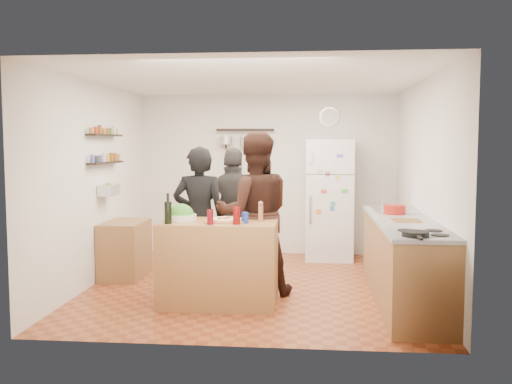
# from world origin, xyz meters

# --- Properties ---
(room_shell) EXTENTS (4.20, 4.20, 4.20)m
(room_shell) POSITION_xyz_m (0.00, 0.39, 1.25)
(room_shell) COLOR brown
(room_shell) RESTS_ON ground
(prep_island) EXTENTS (1.25, 0.72, 0.91)m
(prep_island) POSITION_xyz_m (-0.32, -0.82, 0.46)
(prep_island) COLOR olive
(prep_island) RESTS_ON floor
(pizza_board) EXTENTS (0.42, 0.34, 0.02)m
(pizza_board) POSITION_xyz_m (-0.24, -0.84, 0.92)
(pizza_board) COLOR #9A6438
(pizza_board) RESTS_ON prep_island
(pizza) EXTENTS (0.34, 0.34, 0.02)m
(pizza) POSITION_xyz_m (-0.24, -0.84, 0.94)
(pizza) COLOR beige
(pizza) RESTS_ON pizza_board
(salad_bowl) EXTENTS (0.33, 0.33, 0.07)m
(salad_bowl) POSITION_xyz_m (-0.74, -0.77, 0.94)
(salad_bowl) COLOR silver
(salad_bowl) RESTS_ON prep_island
(wine_bottle) EXTENTS (0.08, 0.08, 0.23)m
(wine_bottle) POSITION_xyz_m (-0.82, -1.04, 1.03)
(wine_bottle) COLOR black
(wine_bottle) RESTS_ON prep_island
(wine_glass_near) EXTENTS (0.07, 0.07, 0.16)m
(wine_glass_near) POSITION_xyz_m (-0.37, -1.06, 0.99)
(wine_glass_near) COLOR #5E080F
(wine_glass_near) RESTS_ON prep_island
(wine_glass_far) EXTENTS (0.08, 0.08, 0.19)m
(wine_glass_far) POSITION_xyz_m (-0.10, -1.02, 1.00)
(wine_glass_far) COLOR #5F0908
(wine_glass_far) RESTS_ON prep_island
(pepper_mill) EXTENTS (0.05, 0.05, 0.17)m
(pepper_mill) POSITION_xyz_m (0.13, -0.77, 1.00)
(pepper_mill) COLOR #935A3D
(pepper_mill) RESTS_ON prep_island
(salt_canister) EXTENTS (0.07, 0.07, 0.12)m
(salt_canister) POSITION_xyz_m (-0.02, -0.94, 0.97)
(salt_canister) COLOR navy
(salt_canister) RESTS_ON prep_island
(person_left) EXTENTS (0.65, 0.45, 1.71)m
(person_left) POSITION_xyz_m (-0.64, -0.28, 0.86)
(person_left) COLOR black
(person_left) RESTS_ON floor
(person_center) EXTENTS (1.03, 0.87, 1.87)m
(person_center) POSITION_xyz_m (0.02, -0.35, 0.94)
(person_center) COLOR black
(person_center) RESTS_ON floor
(person_back) EXTENTS (1.01, 0.46, 1.70)m
(person_back) POSITION_xyz_m (-0.28, 0.24, 0.85)
(person_back) COLOR #2D2928
(person_back) RESTS_ON floor
(counter_run) EXTENTS (0.63, 2.63, 0.90)m
(counter_run) POSITION_xyz_m (1.70, -0.55, 0.45)
(counter_run) COLOR #9E7042
(counter_run) RESTS_ON floor
(stove_top) EXTENTS (0.60, 0.62, 0.02)m
(stove_top) POSITION_xyz_m (1.70, -1.50, 0.91)
(stove_top) COLOR white
(stove_top) RESTS_ON counter_run
(skillet) EXTENTS (0.24, 0.24, 0.05)m
(skillet) POSITION_xyz_m (1.60, -1.70, 0.94)
(skillet) COLOR black
(skillet) RESTS_ON stove_top
(sink) EXTENTS (0.50, 0.80, 0.03)m
(sink) POSITION_xyz_m (1.70, 0.30, 0.92)
(sink) COLOR silver
(sink) RESTS_ON counter_run
(cutting_board) EXTENTS (0.30, 0.40, 0.02)m
(cutting_board) POSITION_xyz_m (1.70, -0.64, 0.91)
(cutting_board) COLOR #986537
(cutting_board) RESTS_ON counter_run
(red_bowl) EXTENTS (0.26, 0.26, 0.11)m
(red_bowl) POSITION_xyz_m (1.65, -0.08, 0.97)
(red_bowl) COLOR #A71D13
(red_bowl) RESTS_ON counter_run
(fridge) EXTENTS (0.70, 0.68, 1.80)m
(fridge) POSITION_xyz_m (0.95, 1.75, 0.90)
(fridge) COLOR white
(fridge) RESTS_ON floor
(wall_clock) EXTENTS (0.30, 0.03, 0.30)m
(wall_clock) POSITION_xyz_m (0.95, 2.08, 2.15)
(wall_clock) COLOR silver
(wall_clock) RESTS_ON back_wall
(spice_shelf_lower) EXTENTS (0.12, 1.00, 0.02)m
(spice_shelf_lower) POSITION_xyz_m (-1.93, 0.20, 1.50)
(spice_shelf_lower) COLOR black
(spice_shelf_lower) RESTS_ON left_wall
(spice_shelf_upper) EXTENTS (0.12, 1.00, 0.02)m
(spice_shelf_upper) POSITION_xyz_m (-1.93, 0.20, 1.85)
(spice_shelf_upper) COLOR black
(spice_shelf_upper) RESTS_ON left_wall
(produce_basket) EXTENTS (0.18, 0.35, 0.14)m
(produce_basket) POSITION_xyz_m (-1.90, 0.20, 1.15)
(produce_basket) COLOR silver
(produce_basket) RESTS_ON left_wall
(side_table) EXTENTS (0.50, 0.80, 0.73)m
(side_table) POSITION_xyz_m (-1.74, 0.31, 0.36)
(side_table) COLOR olive
(side_table) RESTS_ON floor
(pot_rack) EXTENTS (0.90, 0.04, 0.04)m
(pot_rack) POSITION_xyz_m (-0.35, 2.00, 1.95)
(pot_rack) COLOR black
(pot_rack) RESTS_ON back_wall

